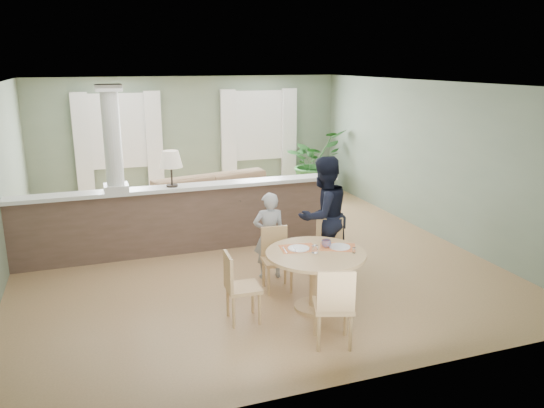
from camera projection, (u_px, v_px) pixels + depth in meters
name	position (u px, v px, depth m)	size (l,w,h in m)	color
ground	(241.00, 249.00, 8.81)	(8.00, 8.00, 0.00)	tan
room_shell	(227.00, 136.00, 8.89)	(7.02, 8.02, 2.71)	gray
pony_wall	(177.00, 211.00, 8.49)	(5.32, 0.38, 2.70)	brown
sofa	(220.00, 201.00, 10.12)	(3.05, 1.19, 0.89)	olive
houseplant	(314.00, 162.00, 12.34)	(1.34, 1.17, 1.49)	#285E25
dining_table	(316.00, 264.00, 6.57)	(1.24, 1.24, 0.85)	tan
chair_far_boy	(276.00, 255.00, 7.21)	(0.42, 0.42, 0.85)	tan
chair_far_man	(331.00, 247.00, 7.46)	(0.48, 0.48, 0.89)	tan
chair_near	(334.00, 304.00, 5.68)	(0.53, 0.53, 0.93)	tan
chair_side	(238.00, 284.00, 6.26)	(0.40, 0.40, 0.86)	tan
child_person	(269.00, 235.00, 7.52)	(0.46, 0.30, 1.26)	#A5A6AB
man_person	(323.00, 216.00, 7.63)	(0.84, 0.66, 1.74)	black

